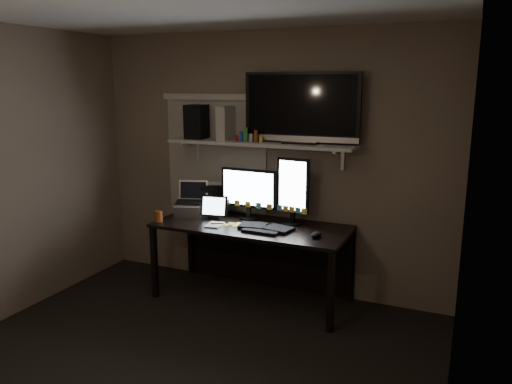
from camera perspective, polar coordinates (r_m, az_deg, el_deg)
The scene contains 20 objects.
floor at distance 3.78m, azimuth -10.01°, elevation -20.09°, with size 3.60×3.60×0.00m, color black.
back_wall at distance 4.84m, azimuth 1.26°, elevation 3.28°, with size 3.60×3.60×0.00m, color #695D4B.
right_wall at distance 2.73m, azimuth 22.28°, elevation -4.87°, with size 3.60×3.60×0.00m, color #695D4B.
window_blinds at distance 5.06m, azimuth -4.58°, elevation 4.20°, with size 1.10×0.02×1.10m, color #B4B1A2.
desk at distance 4.78m, azimuth 0.07°, elevation -5.44°, with size 1.80×0.75×0.73m.
wall_shelf at distance 4.65m, azimuth 0.45°, elevation 5.58°, with size 1.80×0.35×0.03m, color beige.
monitor_landscape at distance 4.76m, azimuth -0.84°, elevation -0.18°, with size 0.57×0.06×0.50m, color black.
monitor_portrait at distance 4.57m, azimuth 4.25°, elevation 0.09°, with size 0.32×0.06×0.63m, color black.
keyboard at distance 4.48m, azimuth 1.11°, elevation -4.08°, with size 0.50×0.20×0.03m, color black.
mouse at distance 4.29m, azimuth 6.90°, elevation -4.86°, with size 0.08×0.12×0.04m, color black.
notepad at distance 4.62m, azimuth -4.77°, elevation -3.75°, with size 0.14×0.19×0.01m, color silver.
tablet at distance 4.80m, azimuth -4.75°, elevation -1.75°, with size 0.27×0.11×0.23m, color black.
file_sorter at distance 5.02m, azimuth -4.83°, elevation -0.67°, with size 0.24×0.11×0.31m, color black.
laptop at distance 4.93m, azimuth -7.72°, elevation -0.87°, with size 0.29×0.24×0.33m, color silver.
cup at distance 4.80m, azimuth -11.05°, elevation -2.74°, with size 0.07×0.07×0.10m, color brown.
sticky_notes at distance 4.67m, azimuth -3.40°, elevation -3.62°, with size 0.31×0.23×0.00m, color yellow, non-canonical shape.
tv at distance 4.52m, azimuth 5.24°, elevation 9.53°, with size 1.05×0.19×0.63m, color black.
game_console at distance 4.80m, azimuth -3.40°, elevation 7.87°, with size 0.08×0.27×0.32m, color #BAB5A7.
speaker at distance 4.94m, azimuth -6.81°, elevation 7.98°, with size 0.18×0.22×0.33m, color black.
bottles at distance 4.63m, azimuth -0.86°, elevation 6.51°, with size 0.20×0.04×0.12m, color #A50F0C, non-canonical shape.
Camera 1 is at (1.82, -2.62, 2.02)m, focal length 35.00 mm.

